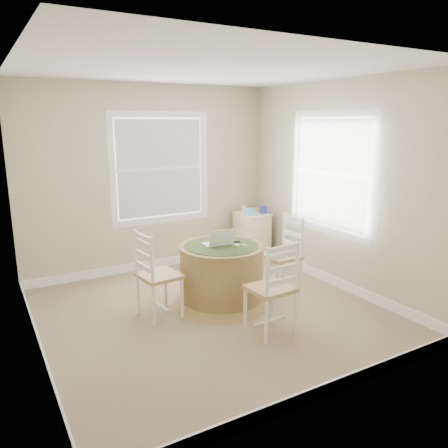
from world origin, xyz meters
TOP-DOWN VIEW (x-y plane):
  - room at (0.17, 0.16)m, footprint 3.64×3.64m
  - round_table at (0.24, 0.19)m, footprint 1.17×1.17m
  - chair_left at (-0.53, 0.21)m, footprint 0.45×0.47m
  - chair_near at (0.30, -0.69)m, footprint 0.44×0.42m
  - chair_right at (1.04, 0.12)m, footprint 0.41×0.43m
  - laptop at (0.22, 0.23)m, footprint 0.33×0.29m
  - mouse at (0.39, 0.10)m, footprint 0.06×0.09m
  - phone at (0.47, 0.06)m, footprint 0.05×0.09m
  - keys at (0.46, 0.21)m, footprint 0.06×0.05m
  - corner_chest at (1.49, 1.46)m, footprint 0.42×0.56m
  - tissue_box at (1.39, 1.34)m, footprint 0.12×0.12m
  - box_yellow at (1.56, 1.49)m, footprint 0.15×0.10m
  - box_blue at (1.61, 1.34)m, footprint 0.08×0.08m
  - cup_cream at (1.45, 1.60)m, footprint 0.07×0.07m

SIDE VIEW (x-z plane):
  - corner_chest at x=1.49m, z-range 0.00..0.73m
  - round_table at x=0.24m, z-range 0.03..0.74m
  - chair_left at x=-0.53m, z-range 0.00..0.95m
  - chair_near at x=0.30m, z-range 0.00..0.95m
  - chair_right at x=1.04m, z-range 0.00..0.95m
  - phone at x=0.47m, z-range 0.70..0.71m
  - keys at x=0.46m, z-range 0.70..0.72m
  - mouse at x=0.39m, z-range 0.70..0.73m
  - laptop at x=0.22m, z-range 0.63..0.84m
  - box_yellow at x=1.56m, z-range 0.73..0.79m
  - cup_cream at x=1.45m, z-range 0.73..0.82m
  - tissue_box at x=1.39m, z-range 0.73..0.83m
  - box_blue at x=1.61m, z-range 0.73..0.85m
  - room at x=0.17m, z-range -0.02..2.62m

